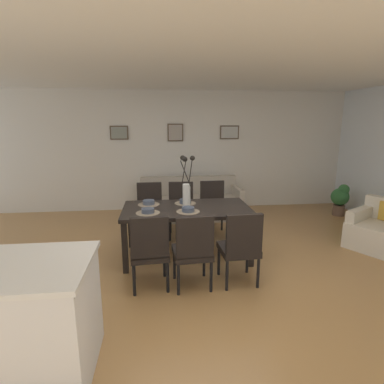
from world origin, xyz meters
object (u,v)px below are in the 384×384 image
Objects in this scene: centerpiece_vase at (187,188)px; framed_picture_right at (229,132)px; dining_chair_mid_left at (241,245)px; bowl_far_left at (188,209)px; dining_chair_far_left at (193,248)px; dining_chair_far_right at (181,207)px; dining_chair_near_right at (150,207)px; bowl_near_right at (149,202)px; framed_picture_left at (119,133)px; dining_table at (187,213)px; bowl_far_right at (185,201)px; dining_chair_near_left at (150,248)px; framed_picture_center at (175,133)px; bowl_near_left at (148,210)px; potted_plant at (340,198)px; armchair at (383,231)px; sofa at (190,204)px; dining_chair_mid_right at (213,205)px.

framed_picture_right is at bearing 64.99° from centerpiece_vase.
dining_chair_mid_left reaches higher than bowl_far_left.
dining_chair_far_right is at bearing 90.14° from dining_chair_far_left.
bowl_near_right is at bearing -89.31° from dining_chair_near_right.
centerpiece_vase is at bearing -115.01° from framed_picture_right.
framed_picture_left is at bearing 105.64° from bowl_near_right.
dining_table is 0.36m from centerpiece_vase.
bowl_far_right is at bearing 90.00° from dining_table.
framed_picture_left is (-1.19, 3.47, 1.20)m from dining_chair_far_left.
framed_picture_center reaches higher than dining_chair_near_left.
bowl_near_left is 1.00× the size of bowl_far_left.
dining_chair_far_left is at bearing -89.86° from dining_chair_far_right.
bowl_near_right is 3.07m from framed_picture_right.
framed_picture_left is at bearing 168.66° from potted_plant.
sofa is at bearing 144.79° from armchair.
centerpiece_vase is 2.66m from framed_picture_center.
dining_table is 2.77m from framed_picture_center.
framed_picture_right is (1.74, 2.78, 0.93)m from bowl_near_left.
dining_table is 4.25× the size of framed_picture_right.
bowl_near_left is at bearing -177.48° from armchair.
bowl_far_left is 0.45× the size of framed_picture_center.
dining_chair_mid_left is at bearing -161.79° from armchair.
dining_chair_mid_left is 2.41× the size of framed_picture_left.
bowl_far_left is (0.01, 0.69, 0.27)m from dining_chair_far_left.
dining_chair_far_left is at bearing -95.24° from sofa.
dining_chair_far_right reaches higher than bowl_far_right.
dining_chair_far_left is at bearing -109.18° from framed_picture_right.
bowl_far_right is 1.78m from sofa.
potted_plant is (3.93, 1.86, -0.41)m from bowl_near_left.
dining_chair_mid_right reaches higher than armchair.
dining_chair_far_left is 3.87m from framed_picture_right.
bowl_far_left is 3.17m from framed_picture_right.
bowl_near_left is 2.32m from sofa.
armchair is (3.04, -0.06, -0.74)m from centerpiece_vase.
dining_chair_far_left is at bearing -90.16° from framed_picture_center.
dining_chair_mid_left is 2.17× the size of framed_picture_right.
dining_chair_near_left is at bearing -88.69° from dining_chair_near_right.
dining_chair_near_right is 1.13m from bowl_near_left.
framed_picture_center is (-0.55, 1.66, 1.20)m from dining_chair_mid_right.
bowl_near_right is at bearing 135.16° from dining_chair_mid_left.
dining_chair_near_right and dining_chair_mid_left have the same top height.
bowl_near_right is at bearing 90.00° from bowl_near_left.
sofa is at bearing 52.20° from dining_chair_near_right.
dining_table is 3.02m from framed_picture_right.
dining_chair_near_right is (-0.55, 0.88, -0.15)m from dining_table.
dining_chair_far_right is 1.24m from bowl_near_left.
sofa is at bearing 65.04° from bowl_near_right.
dining_table is at bearing 89.38° from dining_chair_far_left.
bowl_far_right is at bearing 0.00° from bowl_near_right.
dining_chair_mid_right is 1.37× the size of potted_plant.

